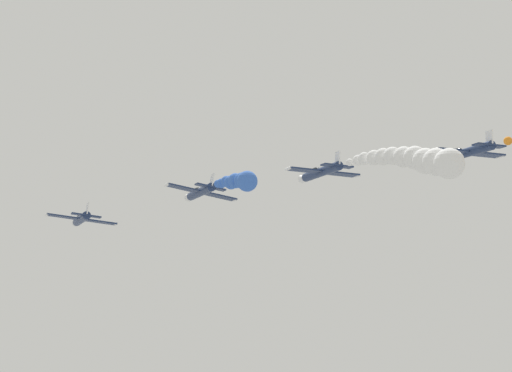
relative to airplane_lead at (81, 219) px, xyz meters
The scene contains 6 objects.
airplane_lead is the anchor object (origin of this frame).
airplane_left_inner 17.39m from the airplane_lead, 38.59° to the right, with size 9.49×10.35×2.80m.
smoke_trail_left_inner 28.53m from the airplane_lead, 62.24° to the right, with size 2.25×12.00×2.89m.
airplane_right_inner 33.49m from the airplane_lead, 39.87° to the right, with size 9.57×10.35×2.33m.
smoke_trail_right_inner 48.85m from the airplane_lead, 58.49° to the right, with size 2.81×20.05×5.26m.
airplane_left_outer 50.51m from the airplane_lead, 39.04° to the right, with size 9.56×10.35×2.32m.
Camera 1 is at (-33.58, -84.23, 70.07)m, focal length 51.14 mm.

